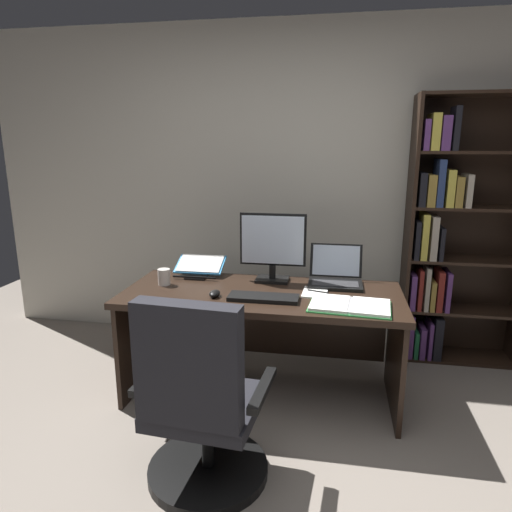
% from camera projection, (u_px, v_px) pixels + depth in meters
% --- Properties ---
extents(wall_back, '(5.38, 0.12, 2.53)m').
position_uv_depth(wall_back, '(311.00, 189.00, 3.67)').
color(wall_back, beige).
rests_on(wall_back, ground).
extents(desk, '(1.74, 0.75, 0.71)m').
position_uv_depth(desk, '(264.00, 315.00, 2.98)').
color(desk, black).
rests_on(desk, ground).
extents(bookshelf, '(0.85, 0.32, 1.96)m').
position_uv_depth(bookshelf, '(452.00, 237.00, 3.34)').
color(bookshelf, black).
rests_on(bookshelf, ground).
extents(office_chair, '(0.64, 0.60, 0.98)m').
position_uv_depth(office_chair, '(200.00, 410.00, 2.12)').
color(office_chair, black).
rests_on(office_chair, ground).
extents(monitor, '(0.44, 0.16, 0.46)m').
position_uv_depth(monitor, '(273.00, 248.00, 3.04)').
color(monitor, black).
rests_on(monitor, desk).
extents(laptop, '(0.35, 0.33, 0.24)m').
position_uv_depth(laptop, '(335.00, 276.00, 3.02)').
color(laptop, black).
rests_on(laptop, desk).
extents(keyboard, '(0.42, 0.15, 0.02)m').
position_uv_depth(keyboard, '(263.00, 298.00, 2.72)').
color(keyboard, black).
rests_on(keyboard, desk).
extents(computer_mouse, '(0.06, 0.10, 0.04)m').
position_uv_depth(computer_mouse, '(215.00, 294.00, 2.76)').
color(computer_mouse, black).
rests_on(computer_mouse, desk).
extents(reading_stand_with_book, '(0.34, 0.26, 0.12)m').
position_uv_depth(reading_stand_with_book, '(200.00, 266.00, 3.22)').
color(reading_stand_with_book, black).
rests_on(reading_stand_with_book, desk).
extents(open_binder, '(0.48, 0.33, 0.02)m').
position_uv_depth(open_binder, '(350.00, 306.00, 2.58)').
color(open_binder, green).
rests_on(open_binder, desk).
extents(notepad, '(0.16, 0.22, 0.01)m').
position_uv_depth(notepad, '(315.00, 293.00, 2.83)').
color(notepad, white).
rests_on(notepad, desk).
extents(pen, '(0.14, 0.05, 0.01)m').
position_uv_depth(pen, '(318.00, 291.00, 2.82)').
color(pen, black).
rests_on(pen, notepad).
extents(coffee_mug, '(0.08, 0.08, 0.11)m').
position_uv_depth(coffee_mug, '(164.00, 277.00, 3.00)').
color(coffee_mug, silver).
rests_on(coffee_mug, desk).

